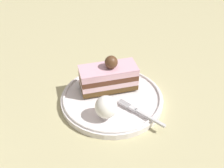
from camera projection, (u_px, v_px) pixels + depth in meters
name	position (u px, v px, depth m)	size (l,w,h in m)	color
ground_plane	(103.00, 93.00, 0.62)	(2.40, 2.40, 0.00)	tan
dessert_plate	(112.00, 98.00, 0.59)	(0.22, 0.22, 0.02)	white
cake_slice	(108.00, 77.00, 0.59)	(0.13, 0.09, 0.08)	#543A19
whipped_cream_dollop	(106.00, 107.00, 0.52)	(0.04, 0.04, 0.05)	white
fork	(140.00, 112.00, 0.54)	(0.10, 0.07, 0.00)	silver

